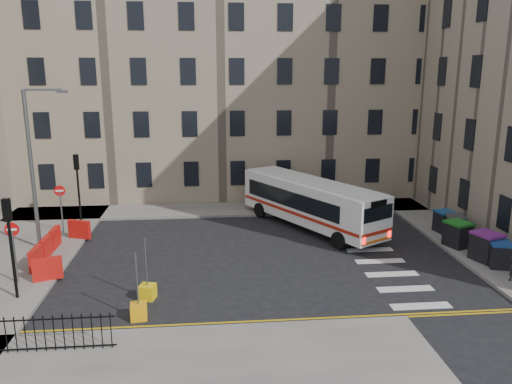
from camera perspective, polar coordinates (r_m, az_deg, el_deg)
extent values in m
plane|color=black|center=(25.35, 4.45, -7.21)|extent=(120.00, 120.00, 0.00)
cube|color=slate|center=(33.20, -8.38, -2.12)|extent=(36.00, 3.20, 0.15)
cube|color=slate|center=(31.62, 19.50, -3.58)|extent=(2.40, 26.00, 0.15)
cube|color=slate|center=(27.71, -26.03, -6.61)|extent=(6.00, 22.00, 0.15)
cube|color=slate|center=(16.28, -15.44, -20.16)|extent=(20.00, 6.00, 0.15)
cube|color=gray|center=(38.94, -9.80, 11.96)|extent=(38.00, 10.50, 16.00)
cylinder|color=black|center=(31.67, -19.57, -0.41)|extent=(0.12, 0.12, 3.20)
cube|color=black|center=(31.27, -19.86, 3.24)|extent=(0.28, 0.22, 0.90)
cylinder|color=black|center=(22.07, -26.03, -6.99)|extent=(0.12, 0.12, 3.20)
cube|color=black|center=(21.49, -26.60, -1.86)|extent=(0.28, 0.22, 0.90)
cylinder|color=#595B5E|center=(27.25, -24.23, 2.16)|extent=(0.20, 0.20, 8.00)
cube|color=#595B5E|center=(26.83, -25.09, 10.71)|extent=(0.50, 0.22, 0.14)
cylinder|color=#595B5E|center=(30.03, -21.33, -2.09)|extent=(0.08, 0.08, 2.40)
cube|color=red|center=(29.69, -21.58, 0.70)|extent=(0.60, 0.04, 0.60)
cylinder|color=#595B5E|center=(23.70, -25.83, -6.63)|extent=(0.08, 0.08, 2.40)
cube|color=red|center=(23.25, -26.21, -3.15)|extent=(0.60, 0.04, 0.60)
cube|color=red|center=(25.15, -23.86, -6.98)|extent=(0.25, 1.25, 1.00)
cube|color=red|center=(26.49, -22.87, -5.86)|extent=(0.25, 1.25, 1.00)
cube|color=red|center=(27.85, -21.97, -4.85)|extent=(0.25, 1.25, 1.00)
cube|color=red|center=(28.80, -19.54, -4.04)|extent=(1.26, 0.66, 1.00)
cube|color=red|center=(23.72, -22.75, -8.10)|extent=(1.26, 0.66, 1.00)
cube|color=white|center=(29.28, 6.23, -1.03)|extent=(7.07, 10.09, 2.33)
cube|color=black|center=(28.85, 3.86, -0.82)|extent=(4.08, 7.18, 0.93)
cube|color=black|center=(30.33, 7.34, -0.18)|extent=(4.08, 7.18, 0.93)
cube|color=black|center=(33.16, 0.41, 1.20)|extent=(1.82, 1.06, 1.03)
cube|color=black|center=(25.65, 13.80, -2.38)|extent=(1.82, 1.06, 0.75)
cube|color=#AB1E0E|center=(28.69, 4.41, -2.46)|extent=(4.98, 8.80, 0.17)
cube|color=#AB1E0E|center=(30.19, 7.89, -1.73)|extent=(4.98, 8.80, 0.17)
cube|color=#FF0C0C|center=(25.35, 12.24, -5.47)|extent=(0.20, 0.14, 0.37)
cube|color=#FF0C0C|center=(26.69, 15.00, -4.66)|extent=(0.20, 0.14, 0.37)
cylinder|color=black|center=(31.50, 0.45, -2.09)|extent=(0.69, 0.94, 0.93)
cylinder|color=black|center=(32.86, 3.77, -1.46)|extent=(0.69, 0.94, 0.93)
cylinder|color=black|center=(26.30, 9.44, -5.50)|extent=(0.69, 0.94, 0.93)
cylinder|color=black|center=(27.91, 12.90, -4.53)|extent=(0.69, 0.94, 0.93)
cube|color=black|center=(25.89, 26.04, -6.54)|extent=(1.15, 1.25, 1.09)
cube|color=navy|center=(25.70, 26.18, -5.28)|extent=(1.21, 1.31, 0.11)
cube|color=black|center=(26.42, 24.80, -5.81)|extent=(1.36, 1.47, 1.25)
cube|color=#701F76|center=(26.22, 24.95, -4.38)|extent=(1.43, 1.54, 0.13)
cube|color=black|center=(27.93, 22.03, -4.59)|extent=(1.32, 1.41, 1.20)
cube|color=#19711C|center=(27.74, 22.16, -3.29)|extent=(1.38, 1.48, 0.12)
cube|color=black|center=(29.39, 21.70, -3.77)|extent=(1.15, 1.25, 1.11)
cube|color=#343436|center=(29.22, 21.81, -2.63)|extent=(1.21, 1.31, 0.12)
cube|color=black|center=(30.13, 20.77, -3.28)|extent=(1.05, 1.17, 1.10)
cube|color=navy|center=(29.97, 20.86, -2.17)|extent=(1.11, 1.23, 0.11)
cube|color=yellow|center=(21.07, -12.29, -11.09)|extent=(0.73, 0.73, 0.60)
cube|color=#EEA30E|center=(19.58, -13.25, -13.15)|extent=(0.66, 0.66, 0.60)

